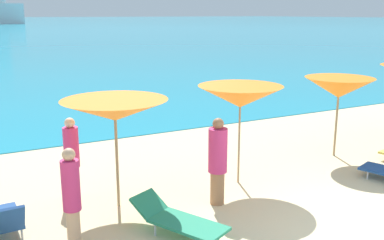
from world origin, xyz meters
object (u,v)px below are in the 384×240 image
at_px(beachgoer_0, 218,160).
at_px(beachgoer_2, 72,155).
at_px(umbrella_2, 240,97).
at_px(lounge_chair_5, 1,220).
at_px(umbrella_3, 339,88).
at_px(umbrella_1, 115,110).
at_px(lounge_chair_2, 178,219).
at_px(beachgoer_1, 71,195).

distance_m(beachgoer_0, beachgoer_2, 2.90).
bearing_deg(umbrella_2, lounge_chair_5, -176.48).
bearing_deg(umbrella_3, beachgoer_0, -164.66).
bearing_deg(umbrella_2, umbrella_3, 7.30).
relative_size(umbrella_1, umbrella_3, 1.02).
distance_m(umbrella_1, umbrella_3, 5.98).
bearing_deg(umbrella_3, umbrella_1, -176.47).
xyz_separation_m(lounge_chair_2, beachgoer_2, (-1.15, 2.42, 0.59)).
bearing_deg(lounge_chair_2, lounge_chair_5, 128.78).
bearing_deg(lounge_chair_5, umbrella_3, -177.02).
xyz_separation_m(umbrella_1, umbrella_3, (5.96, 0.37, -0.10)).
bearing_deg(lounge_chair_5, beachgoer_1, 139.41).
distance_m(beachgoer_1, beachgoer_2, 2.05).
bearing_deg(beachgoer_1, beachgoer_2, -173.04).
bearing_deg(umbrella_1, umbrella_3, 3.53).
height_order(beachgoer_1, beachgoer_2, beachgoer_2).
bearing_deg(beachgoer_2, beachgoer_1, 64.64).
distance_m(lounge_chair_2, beachgoer_0, 1.57).
distance_m(umbrella_3, beachgoer_1, 7.29).
bearing_deg(beachgoer_0, beachgoer_1, -42.49).
relative_size(umbrella_3, beachgoer_1, 1.25).
height_order(umbrella_3, lounge_chair_5, umbrella_3).
xyz_separation_m(umbrella_1, lounge_chair_2, (0.51, -1.55, -1.61)).
xyz_separation_m(lounge_chair_2, beachgoer_1, (-1.62, 0.42, 0.60)).
bearing_deg(lounge_chair_5, umbrella_2, -178.55).
bearing_deg(beachgoer_1, beachgoer_0, 116.86).
height_order(lounge_chair_2, beachgoer_2, beachgoer_2).
height_order(beachgoer_0, beachgoer_2, beachgoer_0).
bearing_deg(lounge_chair_2, beachgoer_1, 139.14).
distance_m(umbrella_3, beachgoer_0, 4.48).
bearing_deg(umbrella_3, lounge_chair_2, -160.63).
distance_m(beachgoer_0, beachgoer_1, 2.86).
bearing_deg(beachgoer_1, lounge_chair_2, 95.60).
distance_m(umbrella_1, beachgoer_1, 1.88).
height_order(lounge_chair_5, beachgoer_0, beachgoer_0).
distance_m(lounge_chair_2, lounge_chair_5, 2.88).
height_order(umbrella_1, umbrella_2, umbrella_2).
distance_m(umbrella_1, beachgoer_0, 2.14).
height_order(umbrella_3, beachgoer_2, umbrella_3).
distance_m(umbrella_3, beachgoer_2, 6.69).
relative_size(beachgoer_0, beachgoer_1, 1.05).
relative_size(umbrella_3, lounge_chair_2, 1.14).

